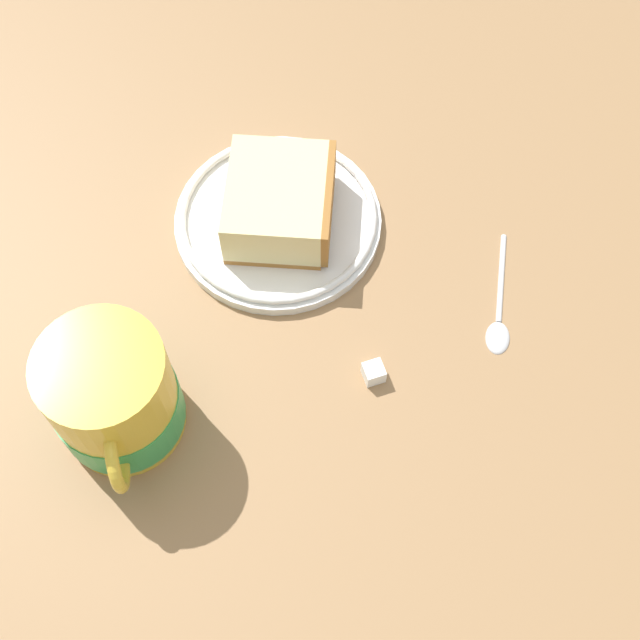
{
  "coord_description": "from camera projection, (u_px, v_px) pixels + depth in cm",
  "views": [
    {
      "loc": [
        31.96,
        -6.83,
        64.68
      ],
      "look_at": [
        2.56,
        4.43,
        3.0
      ],
      "focal_mm": 49.24,
      "sensor_mm": 36.0,
      "label": 1
    }
  ],
  "objects": [
    {
      "name": "sugar_cube",
      "position": [
        374.0,
        372.0,
        0.7
      ],
      "size": [
        1.65,
        1.65,
        1.59
      ],
      "primitive_type": "cube",
      "rotation": [
        0.0,
        0.0,
        1.53
      ],
      "color": "white",
      "rests_on": "ground_plane"
    },
    {
      "name": "ground_plane",
      "position": [
        260.0,
        335.0,
        0.74
      ],
      "size": [
        141.3,
        141.3,
        2.83
      ],
      "primitive_type": "cube",
      "color": "#936D47"
    },
    {
      "name": "teaspoon",
      "position": [
        499.0,
        317.0,
        0.72
      ],
      "size": [
        10.64,
        6.73,
        0.8
      ],
      "color": "silver",
      "rests_on": "ground_plane"
    },
    {
      "name": "cake_slice",
      "position": [
        280.0,
        202.0,
        0.74
      ],
      "size": [
        12.68,
        12.15,
        4.92
      ],
      "color": "#9E662D",
      "rests_on": "small_plate"
    },
    {
      "name": "tea_mug",
      "position": [
        114.0,
        398.0,
        0.64
      ],
      "size": [
        12.21,
        9.58,
        10.5
      ],
      "color": "gold",
      "rests_on": "ground_plane"
    },
    {
      "name": "small_plate",
      "position": [
        278.0,
        220.0,
        0.76
      ],
      "size": [
        17.99,
        17.99,
        1.69
      ],
      "color": "white",
      "rests_on": "ground_plane"
    }
  ]
}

